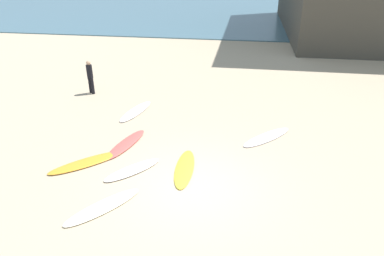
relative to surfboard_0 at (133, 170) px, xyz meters
name	(u,v)px	position (x,y,z in m)	size (l,w,h in m)	color
ground_plane	(194,186)	(2.02, -0.51, -0.04)	(120.00, 120.00, 0.00)	tan
ocean_water	(240,7)	(2.02, 39.25, 0.00)	(120.00, 40.00, 0.08)	#426675
surfboard_0	(133,170)	(0.00, 0.00, 0.00)	(0.53, 1.97, 0.09)	white
surfboard_1	(185,168)	(1.59, 0.35, -0.01)	(0.58, 2.25, 0.07)	yellow
surfboard_2	(126,144)	(-0.74, 1.58, 0.00)	(0.53, 2.33, 0.09)	#E1544C
surfboard_3	(267,137)	(4.23, 2.91, -0.01)	(0.56, 2.39, 0.07)	white
surfboard_4	(87,162)	(-1.59, 0.20, 0.00)	(0.57, 2.50, 0.09)	orange
surfboard_5	(136,111)	(-1.27, 4.46, -0.01)	(0.60, 2.41, 0.07)	silver
surfboard_6	(103,207)	(-0.24, -1.83, -0.01)	(0.55, 2.26, 0.07)	#F0E4C4
beachgoer_near	(90,76)	(-4.05, 6.32, 0.86)	(0.38, 0.38, 1.63)	black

